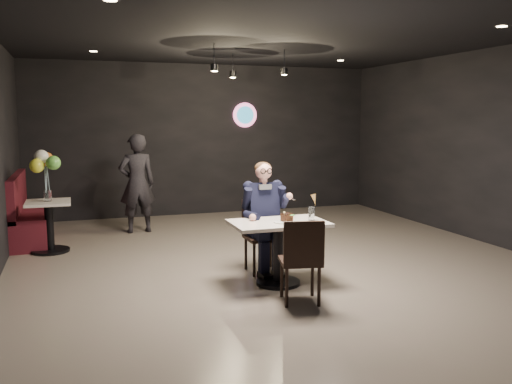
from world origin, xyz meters
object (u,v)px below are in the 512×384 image
object	(u,v)px
chair_far	(263,236)
chair_near	(300,259)
sundae_glass	(311,213)
balloon_vase	(48,196)
side_table	(49,226)
booth_bench	(31,207)
main_table	(278,253)
passerby	(137,184)
seated_man	(263,216)

from	to	relation	value
chair_far	chair_near	distance (m)	1.19
sundae_glass	balloon_vase	bearing A→B (deg)	139.42
sundae_glass	side_table	bearing A→B (deg)	139.42
chair_far	balloon_vase	bearing A→B (deg)	142.94
booth_bench	sundae_glass	bearing A→B (deg)	-47.26
main_table	booth_bench	size ratio (longest dim) A/B	0.52
side_table	balloon_vase	bearing A→B (deg)	0.00
side_table	passerby	world-z (taller)	passerby
chair_far	booth_bench	world-z (taller)	booth_bench
seated_man	booth_bench	bearing A→B (deg)	134.38
main_table	seated_man	xyz separation A→B (m)	(0.00, 0.55, 0.34)
balloon_vase	passerby	world-z (taller)	passerby
chair_near	sundae_glass	bearing A→B (deg)	69.09
booth_bench	chair_far	bearing A→B (deg)	-45.62
main_table	passerby	xyz separation A→B (m)	(-1.22, 3.50, 0.46)
chair_near	sundae_glass	distance (m)	0.80
main_table	chair_far	size ratio (longest dim) A/B	1.20
seated_man	side_table	size ratio (longest dim) A/B	1.86
main_table	booth_bench	xyz separation A→B (m)	(-2.90, 3.51, 0.15)
sundae_glass	balloon_vase	world-z (taller)	balloon_vase
main_table	chair_near	size ratio (longest dim) A/B	1.20
chair_far	booth_bench	xyz separation A→B (m)	(-2.90, 2.96, 0.07)
seated_man	balloon_vase	distance (m)	3.26
main_table	seated_man	size ratio (longest dim) A/B	0.76
sundae_glass	main_table	bearing A→B (deg)	172.54
chair_near	booth_bench	bearing A→B (deg)	137.75
chair_far	side_table	xyz separation A→B (m)	(-2.60, 1.96, -0.07)
main_table	passerby	bearing A→B (deg)	109.20
chair_near	sundae_glass	xyz separation A→B (m)	(0.40, 0.59, 0.37)
chair_near	side_table	bearing A→B (deg)	142.33
balloon_vase	passerby	bearing A→B (deg)	35.57
main_table	passerby	size ratio (longest dim) A/B	0.66
seated_man	booth_bench	xyz separation A→B (m)	(-2.90, 2.96, -0.19)
chair_near	main_table	bearing A→B (deg)	102.85
seated_man	balloon_vase	bearing A→B (deg)	142.94
side_table	chair_far	bearing A→B (deg)	-37.06
main_table	sundae_glass	xyz separation A→B (m)	(0.40, -0.05, 0.46)
side_table	passerby	xyz separation A→B (m)	(1.38, 0.99, 0.45)
seated_man	side_table	bearing A→B (deg)	142.94
booth_bench	passerby	world-z (taller)	passerby
chair_near	booth_bench	distance (m)	5.07
sundae_glass	side_table	xyz separation A→B (m)	(-2.99, 2.57, -0.44)
side_table	booth_bench	bearing A→B (deg)	106.70
seated_man	passerby	bearing A→B (deg)	112.45
sundae_glass	chair_far	bearing A→B (deg)	123.30
passerby	sundae_glass	bearing A→B (deg)	109.57
balloon_vase	seated_man	bearing A→B (deg)	-37.06
main_table	passerby	distance (m)	3.74
chair_near	side_table	distance (m)	4.09
main_table	balloon_vase	world-z (taller)	balloon_vase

